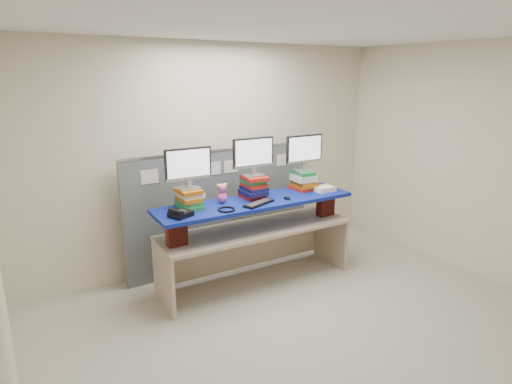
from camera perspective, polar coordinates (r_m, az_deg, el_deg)
room at (r=3.87m, az=8.16°, el=0.18°), size 5.00×4.00×2.80m
cubicle_partition at (r=5.46m, az=-4.31°, el=-2.07°), size 2.60×0.06×1.53m
desk at (r=5.01m, az=0.00°, el=-6.25°), size 2.32×0.77×0.70m
brick_pier_left at (r=4.49m, az=-10.56°, el=-5.30°), size 0.21×0.12×0.28m
brick_pier_right at (r=5.41m, az=9.25°, el=-1.65°), size 0.21×0.12×0.28m
blue_board at (r=4.87m, az=0.00°, el=-1.38°), size 2.36×0.69×0.04m
book_stack_left at (r=4.63m, az=-8.88°, el=-0.86°), size 0.27×0.32×0.21m
book_stack_center at (r=4.94m, az=-0.35°, el=0.69°), size 0.29×0.32×0.26m
book_stack_right at (r=5.33m, az=6.33°, el=1.53°), size 0.28×0.32×0.24m
monitor_left at (r=4.54m, az=-9.01°, el=3.46°), size 0.51×0.15×0.44m
monitor_center at (r=4.86m, az=-0.36°, el=5.03°), size 0.51×0.15×0.44m
monitor_right at (r=5.25m, az=6.46°, el=5.50°), size 0.51×0.15×0.44m
keyboard at (r=4.71m, az=0.36°, el=-1.51°), size 0.42×0.26×0.03m
mouse at (r=4.93m, az=4.14°, el=-0.76°), size 0.08×0.12×0.03m
desk_phone at (r=4.37m, az=-10.08°, el=-2.85°), size 0.25×0.24×0.09m
headset at (r=4.52m, az=-3.95°, el=-2.32°), size 0.19×0.19×0.02m
plush_toy at (r=4.76m, az=-4.54°, el=-0.13°), size 0.13×0.10×0.22m
binder_stack at (r=5.31m, az=9.04°, el=0.42°), size 0.25×0.20×0.06m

